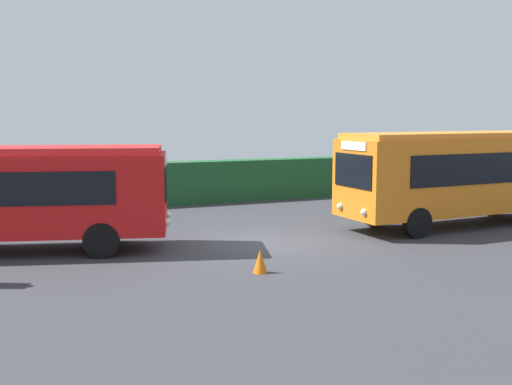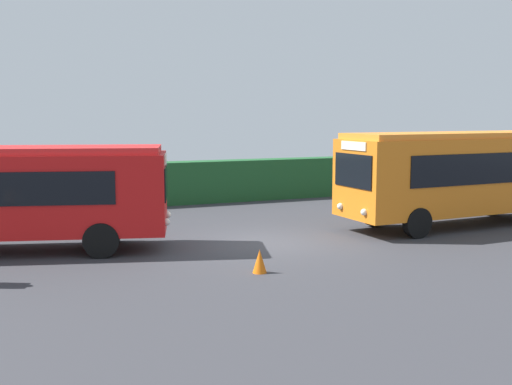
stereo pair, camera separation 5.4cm
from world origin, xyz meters
TOP-DOWN VIEW (x-y plane):
  - ground_plane at (0.00, 0.00)m, footprint 64.00×64.00m
  - bus_red at (-7.41, 1.67)m, footprint 9.56×4.77m
  - bus_orange at (7.66, 0.06)m, footprint 9.32×2.93m
  - person_center at (7.47, 2.44)m, footprint 0.46×0.51m
  - hedge_row at (0.00, 9.04)m, footprint 44.00×1.05m
  - traffic_cone at (-1.48, -3.30)m, footprint 0.36×0.36m

SIDE VIEW (x-z plane):
  - ground_plane at x=0.00m, z-range 0.00..0.00m
  - traffic_cone at x=-1.48m, z-range 0.00..0.60m
  - person_center at x=7.47m, z-range 0.04..1.74m
  - hedge_row at x=0.00m, z-range 0.00..1.88m
  - bus_red at x=-7.41m, z-range 0.24..3.29m
  - bus_orange at x=7.66m, z-range 0.24..3.59m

